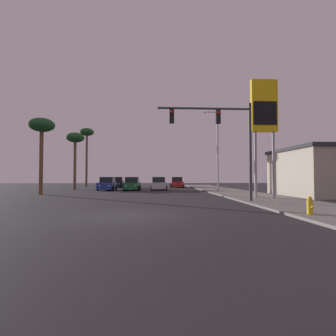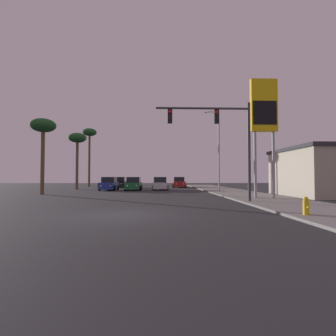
{
  "view_description": "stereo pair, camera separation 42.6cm",
  "coord_description": "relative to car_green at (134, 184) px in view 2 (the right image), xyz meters",
  "views": [
    {
      "loc": [
        1.19,
        -11.71,
        1.71
      ],
      "look_at": [
        2.42,
        11.7,
        2.49
      ],
      "focal_mm": 28.0,
      "sensor_mm": 36.0,
      "label": 1
    },
    {
      "loc": [
        1.61,
        -11.73,
        1.71
      ],
      "look_at": [
        2.42,
        11.7,
        2.49
      ],
      "focal_mm": 28.0,
      "sensor_mm": 36.0,
      "label": 2
    }
  ],
  "objects": [
    {
      "name": "palm_tree_near",
      "position": [
        -8.05,
        -7.9,
        5.61
      ],
      "size": [
        2.4,
        2.4,
        7.38
      ],
      "color": "brown",
      "rests_on": "ground"
    },
    {
      "name": "palm_tree_mid",
      "position": [
        -7.85,
        2.1,
        5.87
      ],
      "size": [
        2.4,
        2.4,
        7.66
      ],
      "color": "brown",
      "rests_on": "ground"
    },
    {
      "name": "fire_hydrant",
      "position": [
        9.38,
        -22.87,
        -0.27
      ],
      "size": [
        0.24,
        0.34,
        0.76
      ],
      "color": "gold",
      "rests_on": "sidewalk_right"
    },
    {
      "name": "gas_station_sign",
      "position": [
        11.18,
        -14.23,
        5.86
      ],
      "size": [
        2.0,
        0.42,
        9.0
      ],
      "color": "#99999E",
      "rests_on": "sidewalk_right"
    },
    {
      "name": "car_red",
      "position": [
        6.42,
        7.96,
        0.0
      ],
      "size": [
        2.04,
        4.34,
        1.68
      ],
      "rotation": [
        0.0,
        0.0,
        3.11
      ],
      "color": "maroon",
      "rests_on": "ground"
    },
    {
      "name": "car_black",
      "position": [
        -3.05,
        8.43,
        0.0
      ],
      "size": [
        2.04,
        4.33,
        1.68
      ],
      "rotation": [
        0.0,
        0.0,
        3.16
      ],
      "color": "black",
      "rests_on": "ground"
    },
    {
      "name": "car_blue",
      "position": [
        -3.13,
        0.03,
        0.0
      ],
      "size": [
        2.04,
        4.34,
        1.68
      ],
      "rotation": [
        0.0,
        0.0,
        3.11
      ],
      "color": "navy",
      "rests_on": "ground"
    },
    {
      "name": "car_silver",
      "position": [
        3.39,
        0.62,
        0.0
      ],
      "size": [
        2.04,
        4.32,
        1.68
      ],
      "rotation": [
        0.0,
        0.0,
        3.13
      ],
      "color": "#B7B7BC",
      "rests_on": "ground"
    },
    {
      "name": "traffic_light_mast",
      "position": [
        7.46,
        -16.62,
        3.91
      ],
      "size": [
        6.26,
        0.36,
        6.5
      ],
      "color": "#38383D",
      "rests_on": "sidewalk_right"
    },
    {
      "name": "street_lamp",
      "position": [
        9.78,
        -4.78,
        4.36
      ],
      "size": [
        1.74,
        0.24,
        9.0
      ],
      "color": "#99999E",
      "rests_on": "sidewalk_right"
    },
    {
      "name": "palm_tree_far",
      "position": [
        -8.86,
        12.1,
        8.05
      ],
      "size": [
        2.4,
        2.4,
        10.13
      ],
      "color": "brown",
      "rests_on": "ground"
    },
    {
      "name": "ground_plane",
      "position": [
        1.63,
        -21.9,
        -0.76
      ],
      "size": [
        120.0,
        120.0,
        0.0
      ],
      "primitive_type": "plane",
      "color": "#28282B"
    },
    {
      "name": "car_green",
      "position": [
        0.0,
        0.0,
        0.0
      ],
      "size": [
        2.04,
        4.33,
        1.68
      ],
      "rotation": [
        0.0,
        0.0,
        3.12
      ],
      "color": "#195933",
      "rests_on": "ground"
    },
    {
      "name": "sidewalk_right",
      "position": [
        11.13,
        -11.9,
        -0.7
      ],
      "size": [
        5.0,
        60.0,
        0.12
      ],
      "color": "gray",
      "rests_on": "ground"
    }
  ]
}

